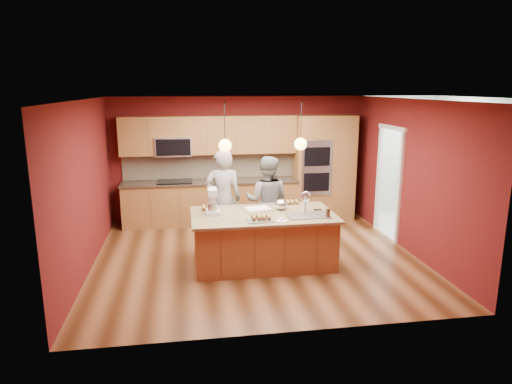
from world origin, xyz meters
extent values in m
plane|color=#452410|center=(0.00, 0.00, 0.00)|extent=(5.50, 5.50, 0.00)
plane|color=silver|center=(0.00, 0.00, 2.70)|extent=(5.50, 5.50, 0.00)
plane|color=#551212|center=(0.00, 2.50, 1.35)|extent=(5.50, 0.00, 5.50)
plane|color=#551212|center=(0.00, -2.50, 1.35)|extent=(5.50, 0.00, 5.50)
plane|color=#551212|center=(-2.75, 0.00, 1.35)|extent=(0.00, 5.00, 5.00)
plane|color=#551212|center=(2.75, 0.00, 1.35)|extent=(0.00, 5.00, 5.00)
cube|color=olive|center=(-0.65, 2.20, 0.45)|extent=(3.70, 0.60, 0.90)
cube|color=#2D211C|center=(-0.65, 2.19, 0.92)|extent=(3.74, 0.64, 0.04)
cube|color=beige|center=(-0.65, 2.48, 1.22)|extent=(3.70, 0.03, 0.56)
cube|color=olive|center=(-0.65, 2.32, 1.90)|extent=(3.70, 0.36, 0.80)
cube|color=black|center=(-1.40, 2.18, 0.94)|extent=(0.72, 0.52, 0.03)
cube|color=#A5A8AC|center=(-1.40, 2.30, 1.68)|extent=(0.76, 0.40, 0.40)
cube|color=olive|center=(1.60, 2.20, 1.15)|extent=(0.80, 0.60, 2.30)
cube|color=#A5A8AC|center=(1.60, 1.90, 1.20)|extent=(0.66, 0.04, 1.20)
cube|color=olive|center=(2.25, 2.20, 1.15)|extent=(0.50, 0.60, 2.30)
plane|color=beige|center=(3.65, 1.20, 0.00)|extent=(2.60, 2.60, 0.00)
plane|color=beige|center=(4.55, 1.20, 1.35)|extent=(0.00, 2.70, 2.70)
cube|color=white|center=(4.35, 1.20, 1.95)|extent=(0.35, 2.40, 0.75)
cylinder|color=black|center=(-0.54, -0.27, 2.35)|extent=(0.01, 0.01, 0.70)
sphere|color=#FFC34F|center=(-0.54, -0.27, 2.00)|extent=(0.20, 0.20, 0.20)
cylinder|color=black|center=(0.67, -0.27, 2.35)|extent=(0.01, 0.01, 0.70)
sphere|color=#FFC34F|center=(0.67, -0.27, 2.00)|extent=(0.20, 0.20, 0.20)
cube|color=olive|center=(0.06, -0.27, 0.41)|extent=(2.24, 1.22, 0.82)
cube|color=tan|center=(0.06, -0.27, 0.84)|extent=(2.34, 1.32, 0.04)
cube|color=#A5A8AC|center=(0.77, -0.50, 0.78)|extent=(0.67, 0.39, 0.18)
imported|color=black|center=(-0.51, 0.64, 0.91)|extent=(0.67, 0.45, 1.82)
imported|color=slate|center=(0.30, 0.64, 0.84)|extent=(0.98, 0.88, 1.68)
cube|color=white|center=(-0.75, -0.16, 0.90)|extent=(0.22, 0.29, 0.07)
cube|color=white|center=(-0.75, -0.04, 1.07)|extent=(0.11, 0.09, 0.29)
cube|color=white|center=(-0.75, -0.13, 1.23)|extent=(0.15, 0.29, 0.11)
cylinder|color=silver|center=(-0.75, -0.20, 0.97)|extent=(0.17, 0.17, 0.15)
cube|color=white|center=(0.01, -0.07, 0.88)|extent=(0.51, 0.43, 0.03)
cube|color=white|center=(0.01, -0.07, 0.90)|extent=(0.44, 0.36, 0.02)
cube|color=#A5A8AC|center=(-0.06, -0.67, 0.87)|extent=(0.40, 0.30, 0.02)
ellipsoid|color=silver|center=(0.41, -0.06, 0.95)|extent=(0.22, 0.22, 0.19)
cylinder|color=white|center=(0.28, -0.76, 0.87)|extent=(0.16, 0.16, 0.01)
cylinder|color=#361C11|center=(1.06, -0.62, 0.93)|extent=(0.07, 0.07, 0.14)
cube|color=black|center=(1.02, -0.18, 0.87)|extent=(0.14, 0.08, 0.01)
cube|color=white|center=(4.18, 0.85, 0.55)|extent=(0.70, 0.72, 1.09)
cube|color=white|center=(4.20, 1.53, 0.54)|extent=(0.86, 0.87, 1.08)
camera|label=1|loc=(-1.17, -7.37, 2.90)|focal=32.00mm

